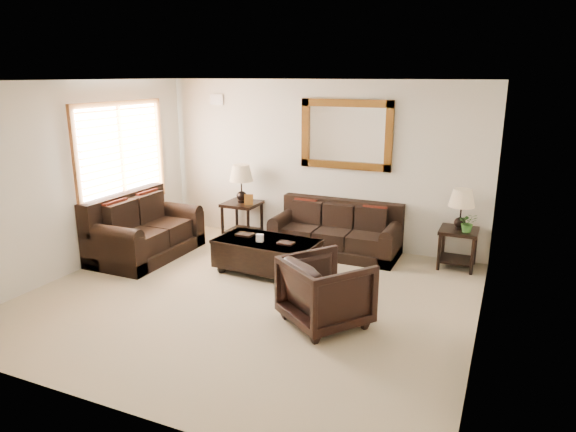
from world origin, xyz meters
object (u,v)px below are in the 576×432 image
at_px(sofa, 336,235).
at_px(loveseat, 143,233).
at_px(end_table_left, 242,191).
at_px(end_table_right, 460,217).
at_px(armchair, 326,288).
at_px(coffee_table, 267,252).

xyz_separation_m(sofa, loveseat, (-2.74, -1.36, 0.06)).
xyz_separation_m(end_table_left, end_table_right, (3.59, 0.03, -0.07)).
relative_size(end_table_left, end_table_right, 1.09).
bearing_deg(armchair, loveseat, 20.06).
bearing_deg(sofa, coffee_table, -117.12).
xyz_separation_m(end_table_right, coffee_table, (-2.49, -1.32, -0.47)).
xyz_separation_m(loveseat, end_table_right, (4.59, 1.45, 0.41)).
xyz_separation_m(loveseat, coffee_table, (2.11, 0.13, -0.05)).
bearing_deg(coffee_table, sofa, 66.10).
xyz_separation_m(loveseat, end_table_left, (1.00, 1.42, 0.48)).
xyz_separation_m(coffee_table, armchair, (1.31, -1.16, 0.13)).
bearing_deg(sofa, loveseat, -153.58).
height_order(sofa, end_table_left, end_table_left).
height_order(sofa, coffee_table, sofa).
bearing_deg(end_table_right, armchair, -115.40).
relative_size(loveseat, armchair, 1.99).
bearing_deg(loveseat, end_table_left, -35.08).
bearing_deg(loveseat, armchair, -106.78).
bearing_deg(end_table_right, coffee_table, -151.99).
distance_m(loveseat, coffee_table, 2.11).
bearing_deg(armchair, end_table_left, -8.59).
bearing_deg(coffee_table, end_table_right, 31.23).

